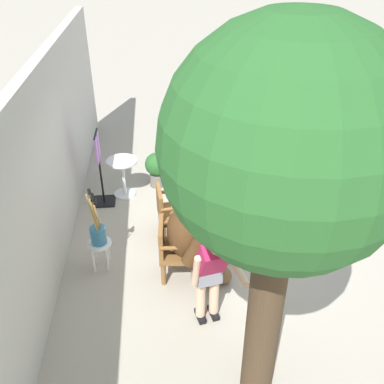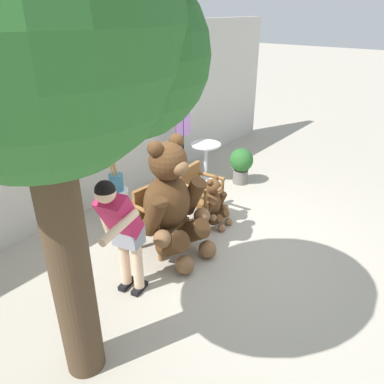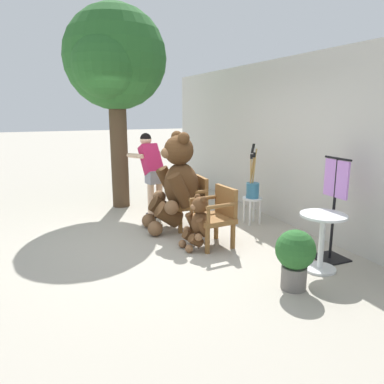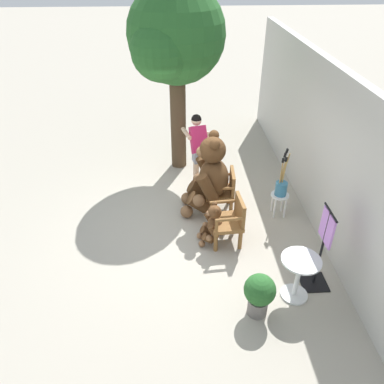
{
  "view_description": "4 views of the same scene",
  "coord_description": "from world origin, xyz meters",
  "views": [
    {
      "loc": [
        -5.11,
        0.87,
        4.29
      ],
      "look_at": [
        0.24,
        0.39,
        0.93
      ],
      "focal_mm": 40.0,
      "sensor_mm": 36.0,
      "label": 1
    },
    {
      "loc": [
        -3.62,
        -2.35,
        2.99
      ],
      "look_at": [
        0.1,
        0.55,
        0.65
      ],
      "focal_mm": 35.0,
      "sensor_mm": 36.0,
      "label": 2
    },
    {
      "loc": [
        5.13,
        -1.64,
        1.97
      ],
      "look_at": [
        -0.18,
        0.6,
        0.68
      ],
      "focal_mm": 35.0,
      "sensor_mm": 36.0,
      "label": 3
    },
    {
      "loc": [
        5.44,
        -0.21,
        4.35
      ],
      "look_at": [
        -0.12,
        0.1,
        0.66
      ],
      "focal_mm": 35.0,
      "sensor_mm": 36.0,
      "label": 4
    }
  ],
  "objects": [
    {
      "name": "brush_bucket",
      "position": [
        -0.25,
        1.75,
        0.65
      ],
      "size": [
        0.22,
        0.22,
        0.93
      ],
      "color": "teal",
      "rests_on": "white_stool"
    },
    {
      "name": "person_visitor",
      "position": [
        -1.43,
        0.31,
        0.91
      ],
      "size": [
        0.76,
        0.59,
        1.52
      ],
      "color": "black",
      "rests_on": "ground"
    },
    {
      "name": "patio_tree",
      "position": [
        -2.23,
        -0.14,
        2.82
      ],
      "size": [
        2.04,
        1.95,
        3.88
      ],
      "color": "#473523",
      "rests_on": "ground"
    },
    {
      "name": "wooden_chair_right",
      "position": [
        0.46,
        0.7,
        0.46
      ],
      "size": [
        0.6,
        0.56,
        0.86
      ],
      "color": "brown",
      "rests_on": "ground"
    },
    {
      "name": "potted_plant",
      "position": [
        2.02,
        0.9,
        0.4
      ],
      "size": [
        0.44,
        0.44,
        0.68
      ],
      "color": "slate",
      "rests_on": "ground"
    },
    {
      "name": "teddy_bear_small",
      "position": [
        0.47,
        0.42,
        0.38
      ],
      "size": [
        0.47,
        0.46,
        0.78
      ],
      "color": "brown",
      "rests_on": "ground"
    },
    {
      "name": "white_stool",
      "position": [
        -0.25,
        1.75,
        0.36
      ],
      "size": [
        0.34,
        0.34,
        0.46
      ],
      "color": "white",
      "rests_on": "ground"
    },
    {
      "name": "wooden_chair_left",
      "position": [
        -0.46,
        0.7,
        0.46
      ],
      "size": [
        0.59,
        0.55,
        0.86
      ],
      "color": "brown",
      "rests_on": "ground"
    },
    {
      "name": "back_wall",
      "position": [
        0.0,
        2.4,
        1.4
      ],
      "size": [
        10.0,
        0.16,
        2.8
      ],
      "primitive_type": "cube",
      "color": "beige",
      "rests_on": "ground"
    },
    {
      "name": "clothing_display_stand",
      "position": [
        1.52,
        1.88,
        0.72
      ],
      "size": [
        0.44,
        0.4,
        1.36
      ],
      "color": "black",
      "rests_on": "ground"
    },
    {
      "name": "teddy_bear_large",
      "position": [
        -0.47,
        0.44,
        0.79
      ],
      "size": [
        0.96,
        0.93,
        1.61
      ],
      "color": "#4C3019",
      "rests_on": "ground"
    },
    {
      "name": "ground_plane",
      "position": [
        0.0,
        0.0,
        0.0
      ],
      "size": [
        60.0,
        60.0,
        0.0
      ],
      "primitive_type": "plane",
      "color": "#A8A091"
    },
    {
      "name": "round_side_table",
      "position": [
        1.74,
        1.51,
        0.45
      ],
      "size": [
        0.56,
        0.56,
        0.72
      ],
      "color": "silver",
      "rests_on": "ground"
    }
  ]
}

